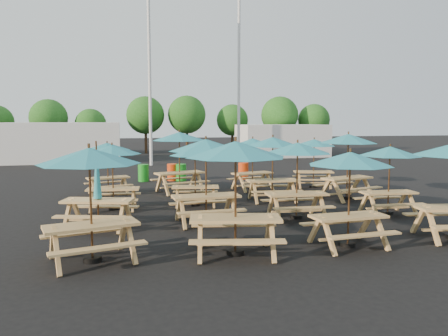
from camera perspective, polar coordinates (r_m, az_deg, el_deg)
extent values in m
plane|color=black|center=(15.71, 1.25, -4.57)|extent=(120.00, 120.00, 0.00)
cube|color=tan|center=(9.54, -16.92, -7.18)|extent=(2.01, 1.19, 0.06)
cube|color=tan|center=(8.95, -16.00, -10.03)|extent=(1.89, 0.73, 0.04)
cube|color=tan|center=(10.27, -17.62, -7.99)|extent=(1.89, 0.73, 0.04)
cylinder|color=black|center=(9.73, -16.78, -11.33)|extent=(0.38, 0.38, 0.10)
cylinder|color=brown|center=(9.45, -17.00, -4.63)|extent=(0.05, 0.05, 2.41)
cone|color=teal|center=(9.31, -17.20, 1.53)|extent=(2.57, 2.57, 0.34)
cube|color=tan|center=(12.40, -16.15, -4.11)|extent=(2.00, 1.21, 0.06)
cube|color=tan|center=(11.82, -17.18, -6.14)|extent=(1.88, 0.76, 0.04)
cube|color=tan|center=(13.09, -15.14, -4.88)|extent=(1.88, 0.76, 0.04)
cylinder|color=black|center=(12.54, -16.05, -7.34)|extent=(0.38, 0.38, 0.10)
cylinder|color=brown|center=(12.33, -16.21, -2.16)|extent=(0.05, 0.05, 2.40)
cone|color=teal|center=(12.28, -16.27, -0.23)|extent=(0.23, 0.23, 1.56)
cube|color=tan|center=(14.86, -14.28, -2.65)|extent=(1.76, 0.85, 0.06)
cube|color=tan|center=(14.30, -14.58, -4.12)|extent=(1.71, 0.42, 0.04)
cube|color=tan|center=(15.51, -13.95, -3.30)|extent=(1.71, 0.42, 0.04)
cylinder|color=black|center=(14.97, -14.21, -5.12)|extent=(0.34, 0.34, 0.09)
cylinder|color=brown|center=(14.81, -14.32, -1.18)|extent=(0.04, 0.04, 2.17)
cone|color=teal|center=(14.72, -14.42, 2.36)|extent=(2.09, 2.09, 0.30)
cube|color=tan|center=(18.01, -14.91, -1.23)|extent=(1.74, 1.04, 0.05)
cube|color=tan|center=(17.47, -14.43, -2.31)|extent=(1.63, 0.64, 0.04)
cube|color=tan|center=(18.62, -15.32, -1.82)|extent=(1.63, 0.64, 0.04)
cylinder|color=black|center=(18.10, -14.86, -3.20)|extent=(0.33, 0.33, 0.09)
cylinder|color=brown|center=(17.96, -14.95, -0.06)|extent=(0.04, 0.04, 2.08)
cone|color=teal|center=(17.89, -15.02, 2.74)|extent=(2.23, 2.23, 0.29)
cube|color=tan|center=(9.61, 1.50, -6.58)|extent=(2.09, 1.14, 0.07)
cube|color=tan|center=(8.98, 1.77, -9.59)|extent=(1.99, 0.66, 0.04)
cube|color=tan|center=(10.38, 1.26, -7.41)|extent=(1.99, 0.66, 0.04)
cylinder|color=black|center=(9.80, 1.49, -10.91)|extent=(0.40, 0.40, 0.11)
cylinder|color=brown|center=(9.52, 1.51, -3.94)|extent=(0.05, 0.05, 2.53)
cone|color=teal|center=(9.39, 1.53, 2.48)|extent=(2.59, 2.59, 0.35)
cube|color=tan|center=(12.52, -2.36, -3.69)|extent=(1.95, 0.85, 0.06)
cube|color=tan|center=(11.92, -1.53, -5.71)|extent=(1.92, 0.37, 0.04)
cube|color=tan|center=(13.25, -3.08, -4.50)|extent=(1.92, 0.37, 0.04)
cylinder|color=black|center=(12.67, -2.34, -6.96)|extent=(0.38, 0.38, 0.11)
cylinder|color=brown|center=(12.46, -2.36, -1.72)|extent=(0.05, 0.05, 2.44)
cone|color=teal|center=(12.36, -2.39, 3.02)|extent=(2.24, 2.24, 0.34)
cube|color=tan|center=(15.11, -3.77, -2.47)|extent=(1.69, 0.88, 0.05)
cube|color=tan|center=(14.57, -3.78, -3.83)|extent=(1.62, 0.49, 0.04)
cube|color=tan|center=(15.73, -3.76, -3.08)|extent=(1.62, 0.49, 0.04)
cylinder|color=black|center=(15.22, -3.76, -4.76)|extent=(0.32, 0.32, 0.09)
cylinder|color=brown|center=(15.06, -3.78, -1.10)|extent=(0.04, 0.04, 2.05)
cone|color=teal|center=(14.98, -3.81, 2.18)|extent=(2.06, 2.06, 0.29)
cube|color=tan|center=(17.97, -5.82, -0.64)|extent=(2.09, 1.27, 0.07)
cube|color=tan|center=(17.36, -4.86, -1.92)|extent=(1.95, 0.80, 0.04)
cube|color=tan|center=(18.66, -6.69, -1.37)|extent=(1.95, 0.80, 0.04)
cylinder|color=black|center=(18.07, -5.80, -3.00)|extent=(0.39, 0.39, 0.11)
cylinder|color=brown|center=(17.92, -5.84, 0.77)|extent=(0.05, 0.05, 2.50)
cone|color=teal|center=(17.85, -5.87, 4.14)|extent=(2.69, 2.69, 0.35)
cube|color=tan|center=(10.62, 15.95, -6.08)|extent=(1.80, 0.80, 0.06)
cube|color=tan|center=(10.16, 17.89, -8.34)|extent=(1.77, 0.36, 0.04)
cube|color=tan|center=(11.21, 14.10, -6.86)|extent=(1.77, 0.36, 0.04)
cylinder|color=black|center=(10.78, 15.84, -9.59)|extent=(0.35, 0.35, 0.10)
cylinder|color=brown|center=(10.54, 16.01, -3.95)|extent=(0.04, 0.04, 2.25)
cone|color=teal|center=(10.42, 16.17, 1.19)|extent=(2.08, 2.08, 0.31)
cube|color=tan|center=(13.31, 9.48, -3.37)|extent=(1.84, 0.79, 0.06)
cube|color=tan|center=(12.75, 10.47, -5.14)|extent=(1.82, 0.34, 0.04)
cube|color=tan|center=(13.98, 8.53, -4.11)|extent=(1.82, 0.34, 0.04)
cylinder|color=black|center=(13.44, 9.42, -6.28)|extent=(0.36, 0.36, 0.10)
cylinder|color=brown|center=(13.25, 9.51, -1.61)|extent=(0.04, 0.04, 2.31)
cone|color=teal|center=(13.15, 9.59, 2.60)|extent=(2.11, 2.11, 0.32)
cube|color=tan|center=(16.05, 6.33, -1.62)|extent=(1.89, 0.83, 0.06)
cube|color=tan|center=(15.45, 7.01, -3.06)|extent=(1.86, 0.37, 0.04)
cube|color=tan|center=(16.73, 5.68, -2.32)|extent=(1.86, 0.37, 0.04)
cylinder|color=black|center=(16.16, 6.30, -4.12)|extent=(0.37, 0.37, 0.10)
cylinder|color=brown|center=(15.99, 6.35, -0.13)|extent=(0.05, 0.05, 2.37)
cone|color=teal|center=(15.92, 6.40, 3.44)|extent=(2.18, 2.18, 0.33)
cube|color=tan|center=(18.59, 3.74, -0.68)|extent=(1.85, 1.09, 0.06)
cube|color=tan|center=(18.09, 4.79, -1.77)|extent=(1.74, 0.67, 0.04)
cube|color=tan|center=(19.16, 2.74, -1.30)|extent=(1.74, 0.67, 0.04)
cylinder|color=black|center=(18.68, 3.72, -2.70)|extent=(0.35, 0.35, 0.10)
cylinder|color=brown|center=(18.55, 3.75, 0.53)|extent=(0.04, 0.04, 2.21)
cone|color=teal|center=(18.48, 3.77, 3.41)|extent=(2.35, 2.35, 0.31)
cube|color=tan|center=(12.95, 26.31, -5.40)|extent=(1.93, 0.59, 0.04)
cube|color=tan|center=(14.63, 20.68, -3.01)|extent=(1.72, 0.74, 0.06)
cube|color=tan|center=(14.16, 21.93, -4.48)|extent=(1.70, 0.32, 0.04)
cube|color=tan|center=(15.20, 19.44, -3.67)|extent=(1.70, 0.32, 0.04)
cylinder|color=black|center=(14.75, 20.59, -5.50)|extent=(0.34, 0.34, 0.09)
cylinder|color=brown|center=(14.58, 20.74, -1.51)|extent=(0.04, 0.04, 2.16)
cone|color=teal|center=(14.49, 20.88, 2.07)|extent=(1.98, 1.98, 0.30)
cube|color=tan|center=(17.00, 15.78, -1.27)|extent=(2.06, 1.22, 0.06)
cube|color=tan|center=(16.55, 17.45, -2.61)|extent=(1.94, 0.76, 0.04)
cube|color=tan|center=(17.56, 14.15, -2.02)|extent=(1.94, 0.76, 0.04)
cylinder|color=black|center=(17.11, 15.71, -3.73)|extent=(0.39, 0.39, 0.11)
cylinder|color=brown|center=(16.95, 15.83, 0.21)|extent=(0.05, 0.05, 2.47)
cone|color=teal|center=(16.88, 15.93, 3.73)|extent=(2.63, 2.63, 0.34)
cube|color=tan|center=(19.62, 11.61, -0.49)|extent=(1.79, 1.06, 0.06)
cube|color=tan|center=(19.05, 11.91, -1.51)|extent=(1.69, 0.66, 0.04)
cube|color=tan|center=(20.26, 11.29, -1.04)|extent=(1.69, 0.66, 0.04)
cylinder|color=black|center=(19.71, 11.57, -2.35)|extent=(0.34, 0.34, 0.09)
cylinder|color=brown|center=(19.58, 11.64, 0.63)|extent=(0.04, 0.04, 2.15)
cone|color=teal|center=(19.52, 11.69, 3.28)|extent=(2.29, 2.29, 0.30)
cylinder|color=#1B9620|center=(21.52, -10.48, -0.63)|extent=(0.51, 0.51, 0.82)
cylinder|color=#1B9620|center=(21.45, -5.64, -0.58)|extent=(0.51, 0.51, 0.82)
cylinder|color=#EE3D0E|center=(21.60, -6.76, -0.55)|extent=(0.51, 0.51, 0.82)
cylinder|color=#EE3D0E|center=(22.07, 2.54, -0.36)|extent=(0.51, 0.51, 0.82)
cylinder|color=silver|center=(29.16, -9.69, 12.16)|extent=(0.20, 0.20, 12.00)
cylinder|color=silver|center=(32.19, 1.95, 11.67)|extent=(0.20, 0.20, 12.00)
cube|color=silver|center=(33.24, -20.37, 3.18)|extent=(8.00, 4.00, 2.80)
cube|color=silver|center=(36.33, 7.56, 3.58)|extent=(7.00, 4.00, 2.60)
cylinder|color=#382314|center=(39.33, -21.82, 3.05)|extent=(0.24, 0.24, 2.14)
sphere|color=#1E5919|center=(39.29, -21.94, 6.10)|extent=(3.11, 3.11, 3.11)
cylinder|color=#382314|center=(38.73, -16.94, 2.92)|extent=(0.24, 0.24, 1.78)
sphere|color=#1E5919|center=(38.68, -17.03, 5.50)|extent=(2.59, 2.59, 2.59)
cylinder|color=#382314|center=(39.75, -10.16, 3.55)|extent=(0.24, 0.24, 2.31)
sphere|color=#1E5919|center=(39.71, -10.23, 6.81)|extent=(3.36, 3.36, 3.36)
cylinder|color=#382314|center=(39.66, -4.84, 3.65)|extent=(0.24, 0.24, 2.35)
sphere|color=#1E5919|center=(39.62, -4.87, 6.96)|extent=(3.41, 3.41, 3.41)
cylinder|color=#382314|center=(40.92, 1.09, 3.52)|extent=(0.24, 0.24, 2.02)
sphere|color=#1E5919|center=(40.88, 1.09, 6.28)|extent=(2.94, 2.94, 2.94)
cylinder|color=#382314|center=(40.41, 7.24, 3.65)|extent=(0.24, 0.24, 2.32)
sphere|color=#1E5919|center=(40.37, 7.29, 6.88)|extent=(3.38, 3.38, 3.38)
cylinder|color=#382314|center=(41.75, 11.60, 3.46)|extent=(0.24, 0.24, 2.03)
sphere|color=#1E5919|center=(41.70, 11.66, 6.18)|extent=(2.95, 2.95, 2.95)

